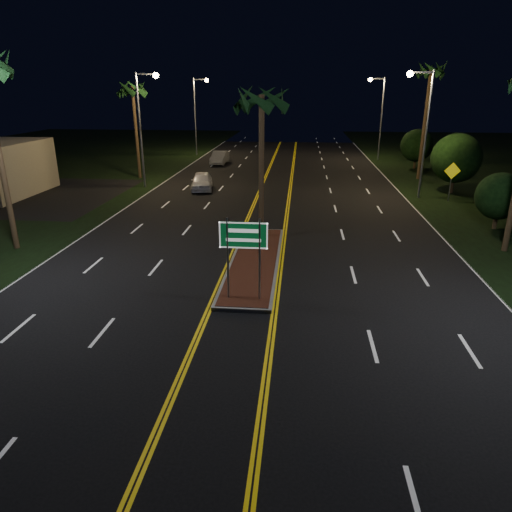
# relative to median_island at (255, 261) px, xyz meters

# --- Properties ---
(ground) EXTENTS (120.00, 120.00, 0.00)m
(ground) POSITION_rel_median_island_xyz_m (0.00, -7.00, -0.08)
(ground) COLOR black
(ground) RESTS_ON ground
(median_island) EXTENTS (2.25, 10.25, 0.17)m
(median_island) POSITION_rel_median_island_xyz_m (0.00, 0.00, 0.00)
(median_island) COLOR gray
(median_island) RESTS_ON ground
(highway_sign) EXTENTS (1.80, 0.08, 3.20)m
(highway_sign) POSITION_rel_median_island_xyz_m (0.00, -4.20, 2.32)
(highway_sign) COLOR gray
(highway_sign) RESTS_ON ground
(streetlight_left_mid) EXTENTS (1.91, 0.44, 9.00)m
(streetlight_left_mid) POSITION_rel_median_island_xyz_m (-10.61, 17.00, 5.57)
(streetlight_left_mid) COLOR gray
(streetlight_left_mid) RESTS_ON ground
(streetlight_left_far) EXTENTS (1.91, 0.44, 9.00)m
(streetlight_left_far) POSITION_rel_median_island_xyz_m (-10.61, 37.00, 5.57)
(streetlight_left_far) COLOR gray
(streetlight_left_far) RESTS_ON ground
(streetlight_right_mid) EXTENTS (1.91, 0.44, 9.00)m
(streetlight_right_mid) POSITION_rel_median_island_xyz_m (10.61, 15.00, 5.57)
(streetlight_right_mid) COLOR gray
(streetlight_right_mid) RESTS_ON ground
(streetlight_right_far) EXTENTS (1.91, 0.44, 9.00)m
(streetlight_right_far) POSITION_rel_median_island_xyz_m (10.61, 35.00, 5.57)
(streetlight_right_far) COLOR gray
(streetlight_right_far) RESTS_ON ground
(palm_median) EXTENTS (2.40, 2.40, 8.30)m
(palm_median) POSITION_rel_median_island_xyz_m (0.00, 3.50, 7.19)
(palm_median) COLOR #382819
(palm_median) RESTS_ON ground
(palm_left_far) EXTENTS (2.40, 2.40, 8.80)m
(palm_left_far) POSITION_rel_median_island_xyz_m (-12.80, 21.00, 7.66)
(palm_left_far) COLOR #382819
(palm_left_far) RESTS_ON ground
(palm_right_far) EXTENTS (2.40, 2.40, 10.30)m
(palm_right_far) POSITION_rel_median_island_xyz_m (12.80, 23.00, 9.06)
(palm_right_far) COLOR #382819
(palm_right_far) RESTS_ON ground
(shrub_near) EXTENTS (2.70, 2.70, 3.30)m
(shrub_near) POSITION_rel_median_island_xyz_m (13.50, 7.00, 1.86)
(shrub_near) COLOR #382819
(shrub_near) RESTS_ON ground
(shrub_mid) EXTENTS (3.78, 3.78, 4.62)m
(shrub_mid) POSITION_rel_median_island_xyz_m (14.00, 17.00, 2.64)
(shrub_mid) COLOR #382819
(shrub_mid) RESTS_ON ground
(shrub_far) EXTENTS (3.24, 3.24, 3.96)m
(shrub_far) POSITION_rel_median_island_xyz_m (13.80, 29.00, 2.25)
(shrub_far) COLOR #382819
(shrub_far) RESTS_ON ground
(car_near) EXTENTS (2.84, 5.14, 1.62)m
(car_near) POSITION_rel_median_island_xyz_m (-5.97, 16.35, 0.73)
(car_near) COLOR silver
(car_near) RESTS_ON ground
(car_far) EXTENTS (2.19, 4.85, 1.60)m
(car_far) POSITION_rel_median_island_xyz_m (-6.86, 30.05, 0.71)
(car_far) COLOR #A5A7AE
(car_far) RESTS_ON ground
(warning_sign) EXTENTS (1.18, 0.15, 2.82)m
(warning_sign) POSITION_rel_median_island_xyz_m (12.90, 14.01, 1.78)
(warning_sign) COLOR gray
(warning_sign) RESTS_ON ground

